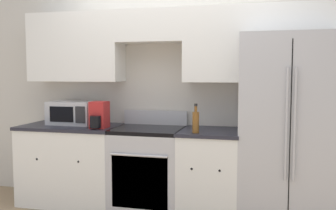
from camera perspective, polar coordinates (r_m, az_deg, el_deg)
wall_back at (r=4.15m, az=1.09°, el=5.05°), size 8.00×0.39×2.60m
lower_cabinets_left at (r=4.42m, az=-14.42°, el=-8.66°), size 1.10×0.64×0.88m
lower_cabinets_right at (r=3.94m, az=6.38°, el=-10.20°), size 0.62×0.64×0.88m
oven_range at (r=4.07m, az=-3.01°, el=-9.60°), size 0.73×0.65×1.04m
refrigerator at (r=3.88m, az=17.73°, el=-3.44°), size 0.92×0.78×1.84m
microwave at (r=4.40m, az=-14.29°, el=-1.16°), size 0.52×0.35×0.26m
bottle at (r=3.65m, az=4.24°, el=-2.51°), size 0.07×0.07×0.29m
electric_kettle at (r=4.02m, az=-10.51°, el=-1.65°), size 0.17×0.25×0.28m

